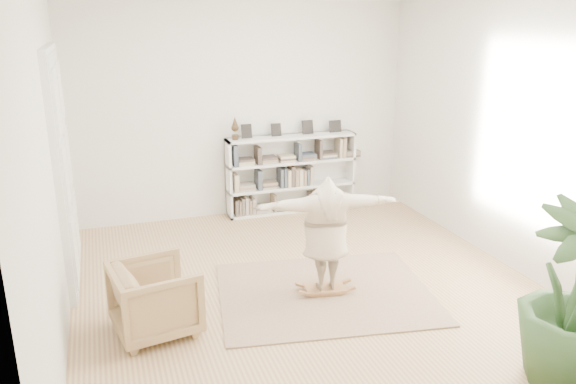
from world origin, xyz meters
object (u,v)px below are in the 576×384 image
object	(u,v)px
houseplant	(576,296)
rocker_board	(325,288)
armchair	(155,299)
person	(326,231)
bookshelf	(291,174)

from	to	relation	value
houseplant	rocker_board	bearing A→B (deg)	122.44
armchair	person	world-z (taller)	person
bookshelf	person	world-z (taller)	bookshelf
rocker_board	person	distance (m)	0.74
armchair	rocker_board	bearing A→B (deg)	-93.92
bookshelf	rocker_board	world-z (taller)	bookshelf
bookshelf	houseplant	xyz separation A→B (m)	(0.82, -5.25, 0.21)
rocker_board	person	size ratio (longest dim) A/B	0.30
houseplant	person	bearing A→B (deg)	122.44
bookshelf	armchair	size ratio (longest dim) A/B	2.62
houseplant	bookshelf	bearing A→B (deg)	98.87
armchair	bookshelf	bearing A→B (deg)	-48.90
rocker_board	houseplant	distance (m)	2.77
person	houseplant	distance (m)	2.66
bookshelf	houseplant	world-z (taller)	houseplant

